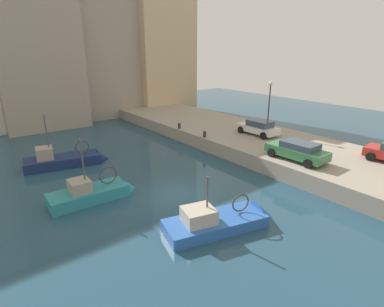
{
  "coord_description": "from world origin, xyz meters",
  "views": [
    {
      "loc": [
        -10.02,
        -14.75,
        8.85
      ],
      "look_at": [
        3.61,
        3.01,
        1.2
      ],
      "focal_mm": 28.84,
      "sensor_mm": 36.0,
      "label": 1
    }
  ],
  "objects_px": {
    "fishing_boat_teal": "(95,197)",
    "quay_streetlamp": "(270,99)",
    "mooring_bollard_mid": "(179,126)",
    "fishing_boat_navy": "(68,164)",
    "mooring_bollard_south": "(205,134)",
    "parked_car_white": "(258,127)",
    "parked_car_green": "(297,150)",
    "fishing_boat_blue": "(222,225)"
  },
  "relations": [
    {
      "from": "fishing_boat_teal",
      "to": "quay_streetlamp",
      "type": "bearing_deg",
      "value": 3.11
    },
    {
      "from": "fishing_boat_teal",
      "to": "mooring_bollard_mid",
      "type": "relative_size",
      "value": 10.0
    },
    {
      "from": "fishing_boat_teal",
      "to": "mooring_bollard_mid",
      "type": "height_order",
      "value": "fishing_boat_teal"
    },
    {
      "from": "fishing_boat_navy",
      "to": "mooring_bollard_south",
      "type": "relative_size",
      "value": 12.06
    },
    {
      "from": "fishing_boat_navy",
      "to": "parked_car_white",
      "type": "height_order",
      "value": "fishing_boat_navy"
    },
    {
      "from": "mooring_bollard_south",
      "to": "fishing_boat_teal",
      "type": "bearing_deg",
      "value": -163.59
    },
    {
      "from": "fishing_boat_navy",
      "to": "quay_streetlamp",
      "type": "bearing_deg",
      "value": -19.92
    },
    {
      "from": "fishing_boat_navy",
      "to": "parked_car_white",
      "type": "bearing_deg",
      "value": -21.0
    },
    {
      "from": "fishing_boat_navy",
      "to": "mooring_bollard_south",
      "type": "bearing_deg",
      "value": -17.87
    },
    {
      "from": "parked_car_green",
      "to": "quay_streetlamp",
      "type": "relative_size",
      "value": 0.92
    },
    {
      "from": "parked_car_white",
      "to": "parked_car_green",
      "type": "relative_size",
      "value": 0.91
    },
    {
      "from": "fishing_boat_blue",
      "to": "parked_car_green",
      "type": "height_order",
      "value": "fishing_boat_blue"
    },
    {
      "from": "mooring_bollard_south",
      "to": "fishing_boat_blue",
      "type": "bearing_deg",
      "value": -125.67
    },
    {
      "from": "quay_streetlamp",
      "to": "fishing_boat_teal",
      "type": "bearing_deg",
      "value": -176.89
    },
    {
      "from": "fishing_boat_navy",
      "to": "fishing_boat_teal",
      "type": "height_order",
      "value": "fishing_boat_navy"
    },
    {
      "from": "mooring_bollard_south",
      "to": "parked_car_green",
      "type": "bearing_deg",
      "value": -80.71
    },
    {
      "from": "mooring_bollard_south",
      "to": "parked_car_white",
      "type": "bearing_deg",
      "value": -28.28
    },
    {
      "from": "parked_car_white",
      "to": "parked_car_green",
      "type": "height_order",
      "value": "parked_car_white"
    },
    {
      "from": "fishing_boat_blue",
      "to": "parked_car_green",
      "type": "xyz_separation_m",
      "value": [
        9.01,
        1.87,
        1.79
      ]
    },
    {
      "from": "parked_car_white",
      "to": "quay_streetlamp",
      "type": "relative_size",
      "value": 0.84
    },
    {
      "from": "fishing_boat_navy",
      "to": "parked_car_white",
      "type": "distance_m",
      "value": 16.92
    },
    {
      "from": "mooring_bollard_south",
      "to": "mooring_bollard_mid",
      "type": "relative_size",
      "value": 1.0
    },
    {
      "from": "fishing_boat_teal",
      "to": "quay_streetlamp",
      "type": "distance_m",
      "value": 17.89
    },
    {
      "from": "quay_streetlamp",
      "to": "fishing_boat_navy",
      "type": "bearing_deg",
      "value": 160.08
    },
    {
      "from": "fishing_boat_teal",
      "to": "parked_car_green",
      "type": "relative_size",
      "value": 1.24
    },
    {
      "from": "fishing_boat_teal",
      "to": "quay_streetlamp",
      "type": "height_order",
      "value": "quay_streetlamp"
    },
    {
      "from": "fishing_boat_blue",
      "to": "mooring_bollard_mid",
      "type": "height_order",
      "value": "fishing_boat_blue"
    },
    {
      "from": "fishing_boat_navy",
      "to": "quay_streetlamp",
      "type": "height_order",
      "value": "quay_streetlamp"
    },
    {
      "from": "mooring_bollard_mid",
      "to": "quay_streetlamp",
      "type": "bearing_deg",
      "value": -48.99
    },
    {
      "from": "parked_car_white",
      "to": "quay_streetlamp",
      "type": "bearing_deg",
      "value": -4.22
    },
    {
      "from": "parked_car_green",
      "to": "quay_streetlamp",
      "type": "distance_m",
      "value": 7.93
    },
    {
      "from": "parked_car_green",
      "to": "mooring_bollard_south",
      "type": "xyz_separation_m",
      "value": [
        -1.42,
        8.7,
        -0.43
      ]
    },
    {
      "from": "fishing_boat_blue",
      "to": "parked_car_white",
      "type": "distance_m",
      "value": 14.67
    },
    {
      "from": "parked_car_green",
      "to": "mooring_bollard_mid",
      "type": "xyz_separation_m",
      "value": [
        -1.42,
        12.7,
        -0.43
      ]
    },
    {
      "from": "parked_car_white",
      "to": "mooring_bollard_mid",
      "type": "relative_size",
      "value": 7.34
    },
    {
      "from": "mooring_bollard_south",
      "to": "quay_streetlamp",
      "type": "height_order",
      "value": "quay_streetlamp"
    },
    {
      "from": "fishing_boat_navy",
      "to": "mooring_bollard_mid",
      "type": "bearing_deg",
      "value": 1.94
    },
    {
      "from": "fishing_boat_blue",
      "to": "parked_car_white",
      "type": "relative_size",
      "value": 1.58
    },
    {
      "from": "fishing_boat_blue",
      "to": "quay_streetlamp",
      "type": "distance_m",
      "value": 16.09
    },
    {
      "from": "fishing_boat_teal",
      "to": "fishing_boat_blue",
      "type": "xyz_separation_m",
      "value": [
        4.1,
        -7.13,
        0.0
      ]
    },
    {
      "from": "quay_streetlamp",
      "to": "parked_car_green",
      "type": "bearing_deg",
      "value": -124.28
    },
    {
      "from": "mooring_bollard_south",
      "to": "quay_streetlamp",
      "type": "bearing_deg",
      "value": -23.85
    }
  ]
}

